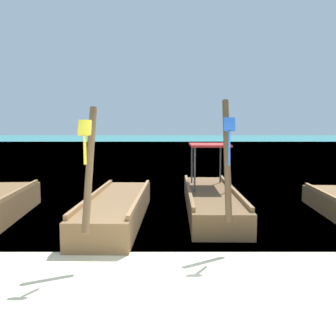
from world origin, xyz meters
The scene contains 4 objects.
ground centered at (0.00, 0.00, 0.00)m, with size 120.00×120.00×0.00m, color beige.
sea_water centered at (0.00, 61.82, 0.00)m, with size 120.00×120.00×0.00m, color teal.
longtail_boat_yellow_ribbon centered at (-1.20, 4.18, 0.30)m, with size 1.33×5.83×2.60m.
longtail_boat_blue_ribbon centered at (1.18, 5.29, 0.34)m, with size 1.36×6.44×2.77m.
Camera 1 is at (0.03, -4.87, 2.22)m, focal length 40.88 mm.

